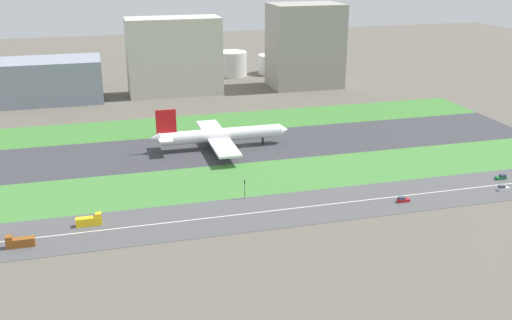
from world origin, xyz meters
The scene contains 19 objects.
ground_plane centered at (0.00, 0.00, 0.00)m, with size 800.00×800.00×0.00m, color #5B564C.
runway centered at (0.00, 0.00, 0.05)m, with size 280.00×46.00×0.10m, color #38383D.
grass_median_north centered at (0.00, 41.00, 0.05)m, with size 280.00×36.00×0.10m, color #3D7A33.
grass_median_south centered at (0.00, -41.00, 0.05)m, with size 280.00×36.00×0.10m, color #427F38.
highway centered at (0.00, -73.00, 0.05)m, with size 280.00×28.00×0.10m, color #4C4C4F.
highway_centerline centered at (0.00, -73.00, 0.11)m, with size 266.00×0.50×0.01m, color silver.
airliner centered at (-12.41, 0.00, 6.23)m, with size 65.00×56.00×19.70m.
car_2 centered at (88.31, -68.00, 0.92)m, with size 4.40×1.80×2.00m.
car_1 centered at (81.65, -78.00, 0.92)m, with size 4.40×1.80×2.00m.
truck_1 centered at (-90.84, -78.00, 1.67)m, with size 8.40×2.50×4.00m.
car_0 centered at (39.57, -78.00, 0.92)m, with size 4.40×1.80×2.00m.
truck_0 centered at (-69.99, -68.00, 1.67)m, with size 8.40×2.50×4.00m.
traffic_light centered at (-14.95, -60.01, 4.29)m, with size 0.36×0.50×7.20m.
terminal_building centered at (-90.00, 114.00, 12.56)m, with size 58.47×35.12×25.11m, color gray.
hangar_building centered at (-16.26, 114.00, 23.64)m, with size 57.46×24.37×47.29m, color beige.
office_tower centered at (69.81, 114.00, 26.78)m, with size 45.59×32.44×53.57m, color #9E998E.
fuel_tank_west centered at (-6.70, 159.00, 8.51)m, with size 24.91×24.91×17.02m, color silver.
fuel_tank_centre centered at (30.49, 159.00, 8.70)m, with size 21.87×21.87×17.39m, color silver.
fuel_tank_east centered at (61.95, 159.00, 6.87)m, with size 22.06×22.06×13.74m, color silver.
Camera 1 is at (-63.23, -253.66, 86.57)m, focal length 41.49 mm.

